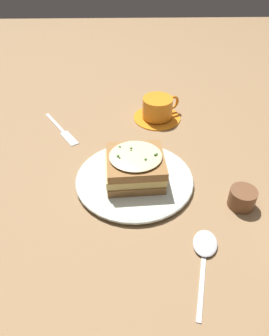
{
  "coord_description": "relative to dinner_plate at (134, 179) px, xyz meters",
  "views": [
    {
      "loc": [
        0.56,
        -0.01,
        0.49
      ],
      "look_at": [
        0.03,
        0.01,
        0.04
      ],
      "focal_mm": 35.0,
      "sensor_mm": 36.0,
      "label": 1
    }
  ],
  "objects": [
    {
      "name": "dinner_plate",
      "position": [
        0.0,
        0.0,
        0.0
      ],
      "size": [
        0.26,
        0.26,
        0.01
      ],
      "color": "silver",
      "rests_on": "ground_plane"
    },
    {
      "name": "spoon",
      "position": [
        0.18,
        0.12,
        -0.0
      ],
      "size": [
        0.18,
        0.07,
        0.01
      ],
      "rotation": [
        0.0,
        0.0,
        1.32
      ],
      "color": "silver",
      "rests_on": "ground_plane"
    },
    {
      "name": "ground_plane",
      "position": [
        -0.03,
        -0.01,
        -0.01
      ],
      "size": [
        2.4,
        2.4,
        0.0
      ],
      "primitive_type": "plane",
      "color": "olive"
    },
    {
      "name": "teacup_with_saucer",
      "position": [
        -0.27,
        0.07,
        0.02
      ],
      "size": [
        0.13,
        0.13,
        0.06
      ],
      "rotation": [
        0.0,
        0.0,
        2.09
      ],
      "color": "orange",
      "rests_on": "ground_plane"
    },
    {
      "name": "fork",
      "position": [
        -0.2,
        -0.18,
        -0.01
      ],
      "size": [
        0.16,
        0.11,
        0.0
      ],
      "rotation": [
        0.0,
        0.0,
        5.29
      ],
      "color": "silver",
      "rests_on": "ground_plane"
    },
    {
      "name": "sandwich",
      "position": [
        0.0,
        0.0,
        0.04
      ],
      "size": [
        0.13,
        0.13,
        0.07
      ],
      "rotation": [
        0.0,
        0.0,
        1.64
      ],
      "color": "olive",
      "rests_on": "dinner_plate"
    },
    {
      "name": "condiment_pot",
      "position": [
        0.07,
        0.22,
        0.01
      ],
      "size": [
        0.05,
        0.05,
        0.04
      ],
      "primitive_type": "cylinder",
      "color": "brown",
      "rests_on": "ground_plane"
    }
  ]
}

